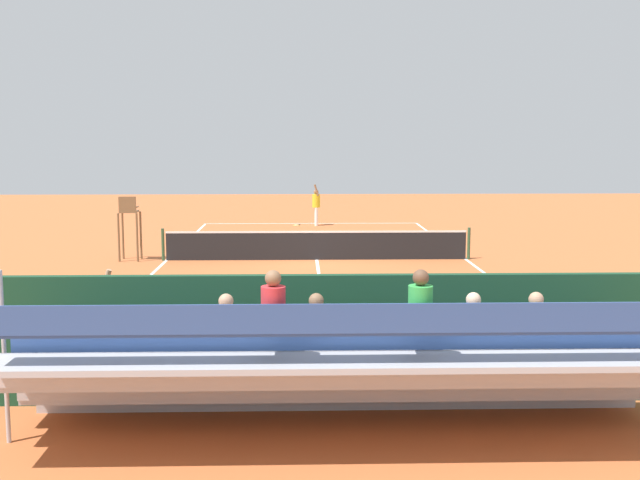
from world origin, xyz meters
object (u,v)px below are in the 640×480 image
object	(u,v)px
tennis_net	(317,245)
tennis_racket	(296,225)
bleacher_stand	(345,368)
umpire_chair	(129,221)
equipment_bag	(360,378)
tennis_player	(316,204)
line_judge	(101,326)
tennis_ball_near	(352,233)
courtside_bench	(492,352)

from	to	relation	value
tennis_net	tennis_racket	bearing A→B (deg)	-86.03
bleacher_stand	umpire_chair	distance (m)	16.61
umpire_chair	bleacher_stand	bearing A→B (deg)	112.01
bleacher_stand	equipment_bag	size ratio (longest dim) A/B	10.07
tennis_player	line_judge	xyz separation A→B (m)	(4.03, 23.26, 0.00)
tennis_ball_near	tennis_racket	bearing A→B (deg)	-54.85
courtside_bench	equipment_bag	bearing A→B (deg)	3.37
umpire_chair	tennis_racket	distance (m)	11.58
bleacher_stand	umpire_chair	size ratio (longest dim) A/B	4.23
umpire_chair	courtside_bench	bearing A→B (deg)	123.39
tennis_racket	line_judge	size ratio (longest dim) A/B	0.30
courtside_bench	tennis_ball_near	size ratio (longest dim) A/B	27.27
umpire_chair	tennis_player	xyz separation A→B (m)	(-6.41, -10.06, -0.30)
umpire_chair	tennis_player	world-z (taller)	umpire_chair
bleacher_stand	courtside_bench	xyz separation A→B (m)	(-2.55, -2.09, -0.39)
tennis_net	bleacher_stand	distance (m)	15.37
umpire_chair	tennis_ball_near	size ratio (longest dim) A/B	32.42
tennis_net	bleacher_stand	xyz separation A→B (m)	(-0.02, 15.36, 0.45)
tennis_net	bleacher_stand	world-z (taller)	bleacher_stand
equipment_bag	tennis_ball_near	distance (m)	20.25
umpire_chair	tennis_player	distance (m)	11.93
tennis_racket	line_judge	xyz separation A→B (m)	(3.11, 23.31, 1.00)
tennis_player	tennis_ball_near	xyz separation A→B (m)	(-1.44, 3.29, -0.98)
line_judge	tennis_net	bearing A→B (deg)	-106.17
courtside_bench	tennis_racket	world-z (taller)	courtside_bench
tennis_net	umpire_chair	size ratio (longest dim) A/B	4.81
tennis_net	line_judge	distance (m)	13.72
tennis_racket	courtside_bench	bearing A→B (deg)	97.96
bleacher_stand	tennis_racket	size ratio (longest dim) A/B	15.72
tennis_ball_near	umpire_chair	bearing A→B (deg)	40.80
bleacher_stand	tennis_racket	distance (m)	25.54
bleacher_stand	equipment_bag	bearing A→B (deg)	-100.73
tennis_racket	tennis_ball_near	bearing A→B (deg)	125.15
bleacher_stand	tennis_ball_near	distance (m)	22.25
tennis_net	courtside_bench	distance (m)	13.52
tennis_net	equipment_bag	distance (m)	13.41
line_judge	tennis_ball_near	bearing A→B (deg)	-105.30
courtside_bench	tennis_player	distance (m)	23.49
tennis_net	equipment_bag	xyz separation A→B (m)	(-0.40, 13.40, -0.32)
equipment_bag	line_judge	distance (m)	4.30
courtside_bench	tennis_net	bearing A→B (deg)	-79.03
equipment_bag	tennis_racket	size ratio (longest dim) A/B	1.56
umpire_chair	tennis_racket	bearing A→B (deg)	-118.53
courtside_bench	tennis_ball_near	world-z (taller)	courtside_bench
tennis_player	tennis_racket	world-z (taller)	tennis_player
tennis_racket	tennis_net	bearing A→B (deg)	93.97
tennis_player	line_judge	distance (m)	23.61
tennis_net	courtside_bench	size ratio (longest dim) A/B	5.72
tennis_net	tennis_racket	xyz separation A→B (m)	(0.70, -10.15, -0.49)
tennis_net	tennis_player	size ratio (longest dim) A/B	5.35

